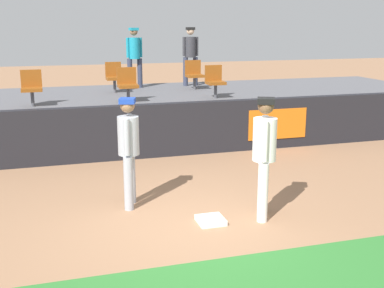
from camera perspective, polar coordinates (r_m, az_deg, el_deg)
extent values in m
plane|color=#936B4C|center=(7.33, 0.34, -9.89)|extent=(60.00, 60.00, 0.00)
cube|color=white|center=(7.54, 2.19, -8.87)|extent=(0.40, 0.40, 0.08)
cylinder|color=white|center=(7.83, 8.25, -4.82)|extent=(0.16, 0.16, 0.93)
cylinder|color=white|center=(7.51, 8.26, -5.64)|extent=(0.16, 0.16, 0.93)
cylinder|color=white|center=(7.45, 8.47, 0.53)|extent=(0.47, 0.47, 0.65)
sphere|color=brown|center=(7.35, 8.61, 4.40)|extent=(0.24, 0.24, 0.24)
cube|color=black|center=(7.34, 8.63, 5.01)|extent=(0.34, 0.34, 0.08)
cylinder|color=white|center=(7.66, 8.46, 1.05)|extent=(0.09, 0.09, 0.61)
cylinder|color=white|center=(7.24, 8.48, 0.29)|extent=(0.09, 0.09, 0.61)
ellipsoid|color=brown|center=(7.72, 9.17, -0.89)|extent=(0.19, 0.23, 0.28)
cylinder|color=#9EA3AD|center=(8.27, -7.12, -3.89)|extent=(0.15, 0.15, 0.89)
cylinder|color=#9EA3AD|center=(7.97, -7.41, -4.60)|extent=(0.15, 0.15, 0.89)
cylinder|color=#9EA3AD|center=(7.92, -7.43, 0.98)|extent=(0.43, 0.43, 0.63)
sphere|color=#8C6647|center=(7.82, -7.54, 4.48)|extent=(0.23, 0.23, 0.23)
cube|color=#193899|center=(7.81, -7.56, 5.02)|extent=(0.30, 0.30, 0.08)
cylinder|color=#9EA3AD|center=(8.12, -7.25, 1.45)|extent=(0.09, 0.09, 0.59)
cylinder|color=#9EA3AD|center=(7.71, -7.63, 0.78)|extent=(0.09, 0.09, 0.59)
cube|color=black|center=(10.98, -5.92, 1.48)|extent=(18.00, 0.24, 1.21)
cube|color=orange|center=(11.89, 9.94, 2.31)|extent=(1.50, 0.02, 0.73)
cube|color=#59595E|center=(13.48, -7.96, 3.41)|extent=(18.00, 4.80, 1.06)
cylinder|color=#4C4C51|center=(12.04, -18.10, 5.12)|extent=(0.08, 0.08, 0.40)
cube|color=#8C4714|center=(12.01, -18.17, 6.06)|extent=(0.47, 0.44, 0.08)
cube|color=#8C4714|center=(12.17, -18.24, 7.29)|extent=(0.47, 0.06, 0.40)
cylinder|color=#4C4C51|center=(12.18, -7.44, 5.79)|extent=(0.08, 0.08, 0.40)
cube|color=#8C4714|center=(12.16, -7.47, 6.72)|extent=(0.48, 0.44, 0.08)
cube|color=#8C4714|center=(12.32, -7.65, 7.93)|extent=(0.48, 0.06, 0.40)
cylinder|color=#4C4C51|center=(14.43, 0.31, 7.17)|extent=(0.08, 0.08, 0.40)
cube|color=#8C4714|center=(14.41, 0.31, 7.96)|extent=(0.48, 0.44, 0.08)
cube|color=#8C4714|center=(14.56, 0.09, 8.97)|extent=(0.48, 0.06, 0.40)
cylinder|color=#4C4C51|center=(13.94, -9.00, 6.75)|extent=(0.08, 0.08, 0.40)
cube|color=#8C4714|center=(13.91, -9.03, 7.57)|extent=(0.44, 0.44, 0.08)
cube|color=#8C4714|center=(14.08, -9.17, 8.62)|extent=(0.44, 0.06, 0.40)
cylinder|color=#4C4C51|center=(12.74, 2.76, 6.24)|extent=(0.08, 0.08, 0.40)
cube|color=#8C4714|center=(12.71, 2.77, 7.13)|extent=(0.45, 0.44, 0.08)
cube|color=#8C4714|center=(12.86, 2.50, 8.29)|extent=(0.45, 0.06, 0.40)
cylinder|color=#33384C|center=(15.36, 0.40, 8.47)|extent=(0.15, 0.15, 0.87)
cylinder|color=#33384C|center=(15.28, -0.76, 8.43)|extent=(0.15, 0.15, 0.87)
cylinder|color=#333338|center=(15.27, -0.18, 11.23)|extent=(0.34, 0.34, 0.61)
sphere|color=beige|center=(15.25, -0.18, 13.03)|extent=(0.23, 0.23, 0.23)
cube|color=black|center=(15.25, -0.19, 13.31)|extent=(0.24, 0.24, 0.08)
cylinder|color=#333338|center=(15.32, 0.57, 11.31)|extent=(0.09, 0.09, 0.57)
cylinder|color=#333338|center=(15.22, -0.94, 11.29)|extent=(0.09, 0.09, 0.57)
cylinder|color=#33384C|center=(14.92, -6.09, 8.22)|extent=(0.15, 0.15, 0.87)
cylinder|color=#33384C|center=(14.81, -7.24, 8.14)|extent=(0.15, 0.15, 0.87)
cylinder|color=teal|center=(14.81, -6.75, 11.03)|extent=(0.39, 0.39, 0.61)
sphere|color=#8C6647|center=(14.79, -6.80, 12.88)|extent=(0.23, 0.23, 0.23)
cube|color=teal|center=(14.79, -6.81, 13.16)|extent=(0.28, 0.28, 0.08)
cylinder|color=teal|center=(14.88, -6.01, 11.14)|extent=(0.09, 0.09, 0.57)
cylinder|color=teal|center=(14.74, -7.50, 11.07)|extent=(0.09, 0.09, 0.57)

